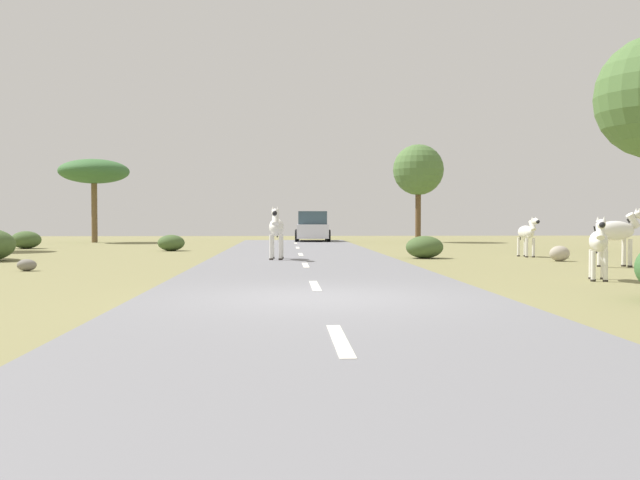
{
  "coord_description": "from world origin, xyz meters",
  "views": [
    {
      "loc": [
        -0.56,
        -11.24,
        1.31
      ],
      "look_at": [
        0.6,
        11.69,
        0.64
      ],
      "focal_mm": 39.35,
      "sensor_mm": 36.0,
      "label": 1
    }
  ],
  "objects_px": {
    "tree_3": "(418,170)",
    "bush_0": "(425,247)",
    "zebra_0": "(276,228)",
    "rock_1": "(560,253)",
    "zebra_1": "(599,242)",
    "tree_1": "(94,172)",
    "bush_2": "(171,243)",
    "rock_2": "(27,265)",
    "bush_1": "(26,240)",
    "zebra_3": "(527,233)",
    "car_0": "(312,227)",
    "zebra_2": "(618,231)"
  },
  "relations": [
    {
      "from": "tree_3",
      "to": "bush_0",
      "type": "bearing_deg",
      "value": -100.12
    },
    {
      "from": "zebra_0",
      "to": "tree_3",
      "type": "bearing_deg",
      "value": -111.58
    },
    {
      "from": "rock_1",
      "to": "zebra_1",
      "type": "bearing_deg",
      "value": -105.51
    },
    {
      "from": "tree_1",
      "to": "rock_1",
      "type": "height_order",
      "value": "tree_1"
    },
    {
      "from": "tree_1",
      "to": "rock_1",
      "type": "distance_m",
      "value": 27.49
    },
    {
      "from": "tree_1",
      "to": "bush_0",
      "type": "distance_m",
      "value": 23.46
    },
    {
      "from": "bush_2",
      "to": "rock_2",
      "type": "xyz_separation_m",
      "value": [
        -1.81,
        -11.41,
        -0.19
      ]
    },
    {
      "from": "bush_1",
      "to": "zebra_0",
      "type": "bearing_deg",
      "value": -41.45
    },
    {
      "from": "bush_0",
      "to": "bush_1",
      "type": "height_order",
      "value": "bush_1"
    },
    {
      "from": "zebra_3",
      "to": "zebra_0",
      "type": "bearing_deg",
      "value": 6.07
    },
    {
      "from": "zebra_0",
      "to": "bush_2",
      "type": "xyz_separation_m",
      "value": [
        -4.48,
        7.44,
        -0.71
      ]
    },
    {
      "from": "zebra_3",
      "to": "bush_2",
      "type": "bearing_deg",
      "value": -29.09
    },
    {
      "from": "car_0",
      "to": "bush_0",
      "type": "xyz_separation_m",
      "value": [
        3.09,
        -17.69,
        -0.47
      ]
    },
    {
      "from": "bush_1",
      "to": "zebra_1",
      "type": "bearing_deg",
      "value": -43.7
    },
    {
      "from": "zebra_1",
      "to": "bush_0",
      "type": "distance_m",
      "value": 9.03
    },
    {
      "from": "zebra_0",
      "to": "tree_1",
      "type": "bearing_deg",
      "value": -58.0
    },
    {
      "from": "zebra_0",
      "to": "bush_2",
      "type": "relative_size",
      "value": 1.58
    },
    {
      "from": "car_0",
      "to": "bush_2",
      "type": "relative_size",
      "value": 3.92
    },
    {
      "from": "zebra_2",
      "to": "zebra_3",
      "type": "bearing_deg",
      "value": -179.57
    },
    {
      "from": "bush_1",
      "to": "rock_2",
      "type": "xyz_separation_m",
      "value": [
        5.09,
        -14.02,
        -0.24
      ]
    },
    {
      "from": "rock_1",
      "to": "bush_0",
      "type": "bearing_deg",
      "value": 154.4
    },
    {
      "from": "zebra_2",
      "to": "zebra_0",
      "type": "bearing_deg",
      "value": -116.48
    },
    {
      "from": "zebra_0",
      "to": "rock_1",
      "type": "relative_size",
      "value": 2.82
    },
    {
      "from": "tree_3",
      "to": "zebra_3",
      "type": "bearing_deg",
      "value": -87.38
    },
    {
      "from": "car_0",
      "to": "bush_2",
      "type": "height_order",
      "value": "car_0"
    },
    {
      "from": "zebra_3",
      "to": "tree_3",
      "type": "distance_m",
      "value": 16.52
    },
    {
      "from": "zebra_1",
      "to": "zebra_3",
      "type": "distance_m",
      "value": 9.58
    },
    {
      "from": "bush_2",
      "to": "zebra_2",
      "type": "bearing_deg",
      "value": -37.57
    },
    {
      "from": "car_0",
      "to": "tree_3",
      "type": "relative_size",
      "value": 0.78
    },
    {
      "from": "zebra_2",
      "to": "car_0",
      "type": "height_order",
      "value": "car_0"
    },
    {
      "from": "zebra_3",
      "to": "tree_1",
      "type": "relative_size",
      "value": 0.32
    },
    {
      "from": "tree_1",
      "to": "rock_2",
      "type": "height_order",
      "value": "tree_1"
    },
    {
      "from": "rock_1",
      "to": "bush_2",
      "type": "bearing_deg",
      "value": 149.15
    },
    {
      "from": "zebra_1",
      "to": "tree_3",
      "type": "xyz_separation_m",
      "value": [
        1.01,
        25.59,
        3.34
      ]
    },
    {
      "from": "tree_3",
      "to": "bush_1",
      "type": "bearing_deg",
      "value": -157.38
    },
    {
      "from": "zebra_2",
      "to": "bush_2",
      "type": "bearing_deg",
      "value": -134.95
    },
    {
      "from": "bush_1",
      "to": "bush_2",
      "type": "height_order",
      "value": "bush_1"
    },
    {
      "from": "tree_3",
      "to": "bush_1",
      "type": "relative_size",
      "value": 4.29
    },
    {
      "from": "zebra_0",
      "to": "rock_2",
      "type": "distance_m",
      "value": 7.49
    },
    {
      "from": "zebra_3",
      "to": "tree_3",
      "type": "height_order",
      "value": "tree_3"
    },
    {
      "from": "tree_1",
      "to": "tree_3",
      "type": "relative_size",
      "value": 0.84
    },
    {
      "from": "car_0",
      "to": "zebra_0",
      "type": "bearing_deg",
      "value": -94.04
    },
    {
      "from": "zebra_3",
      "to": "tree_1",
      "type": "height_order",
      "value": "tree_1"
    },
    {
      "from": "zebra_3",
      "to": "zebra_2",
      "type": "bearing_deg",
      "value": 91.32
    },
    {
      "from": "zebra_2",
      "to": "bush_0",
      "type": "height_order",
      "value": "zebra_2"
    },
    {
      "from": "zebra_3",
      "to": "rock_1",
      "type": "xyz_separation_m",
      "value": [
        0.17,
        -2.49,
        -0.6
      ]
    },
    {
      "from": "car_0",
      "to": "bush_1",
      "type": "bearing_deg",
      "value": -144.33
    },
    {
      "from": "tree_3",
      "to": "car_0",
      "type": "bearing_deg",
      "value": 171.6
    },
    {
      "from": "bush_0",
      "to": "bush_2",
      "type": "relative_size",
      "value": 1.13
    },
    {
      "from": "bush_1",
      "to": "rock_1",
      "type": "distance_m",
      "value": 22.87
    }
  ]
}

